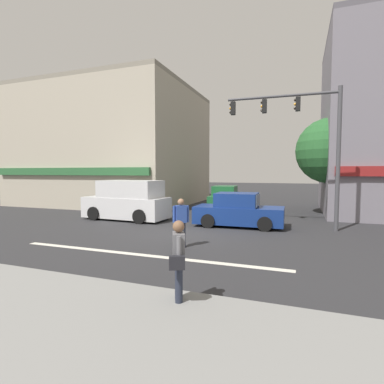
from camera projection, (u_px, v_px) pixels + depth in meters
The scene contains 11 objects.
ground_plane at pixel (184, 233), 12.52m from camera, with size 120.00×120.00×0.00m, color #2B2B2D.
lane_marking_stripe at pixel (142, 255), 9.24m from camera, with size 9.00×0.24×0.01m, color silver.
building_left_block at pixel (116, 148), 25.26m from camera, with size 13.13×11.35×9.21m.
street_tree at pixel (330, 151), 17.35m from camera, with size 3.79×3.79×5.70m.
utility_pole_near_left at pixel (91, 142), 19.75m from camera, with size 1.40×0.22×8.73m.
traffic_light_mast at pixel (306, 132), 13.13m from camera, with size 4.89×0.38×6.20m.
sedan_crossing_rightbound at pixel (238, 211), 14.08m from camera, with size 4.15×1.97×1.58m.
van_parked_curbside at pixel (128, 201), 16.11m from camera, with size 4.68×2.21×2.11m.
sedan_crossing_center at pixel (225, 198), 21.36m from camera, with size 2.09×4.21×1.58m.
pedestrian_foreground_with_bag at pixel (179, 259), 5.53m from camera, with size 0.42×0.68×1.67m.
pedestrian_mid_crossing at pixel (181, 220), 10.08m from camera, with size 0.47×0.40×1.67m.
Camera 1 is at (4.58, -11.50, 2.56)m, focal length 28.00 mm.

